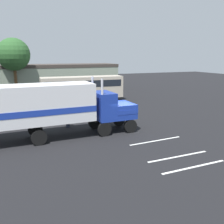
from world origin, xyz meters
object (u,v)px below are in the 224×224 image
(parked_bus, at_px, (82,86))
(tree_left, at_px, (14,55))
(semi_truck, at_px, (37,107))
(person_bystander, at_px, (67,117))

(parked_bus, bearing_deg, tree_left, 139.18)
(semi_truck, height_order, tree_left, tree_left)
(semi_truck, distance_m, person_bystander, 4.04)
(parked_bus, distance_m, tree_left, 11.70)
(person_bystander, relative_size, tree_left, 0.19)
(tree_left, bearing_deg, semi_truck, -87.69)
(parked_bus, bearing_deg, semi_truck, -117.65)
(semi_truck, bearing_deg, tree_left, 92.31)
(tree_left, bearing_deg, person_bystander, -79.15)
(parked_bus, height_order, tree_left, tree_left)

